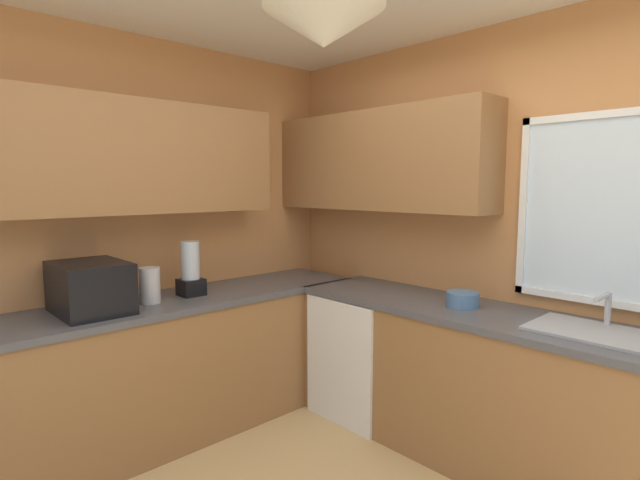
{
  "coord_description": "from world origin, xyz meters",
  "views": [
    {
      "loc": [
        1.29,
        -1.23,
        1.63
      ],
      "look_at": [
        -0.6,
        0.54,
        1.33
      ],
      "focal_mm": 27.15,
      "sensor_mm": 36.0,
      "label": 1
    }
  ],
  "objects_px": {
    "bowl": "(463,299)",
    "kettle": "(150,285)",
    "dishwasher": "(366,353)",
    "microwave": "(90,287)",
    "sink_assembly": "(597,331)",
    "blender_appliance": "(191,271)"
  },
  "relations": [
    {
      "from": "microwave",
      "to": "bowl",
      "type": "distance_m",
      "value": 2.18
    },
    {
      "from": "bowl",
      "to": "kettle",
      "type": "bearing_deg",
      "value": -135.96
    },
    {
      "from": "kettle",
      "to": "blender_appliance",
      "type": "bearing_deg",
      "value": 93.97
    },
    {
      "from": "dishwasher",
      "to": "bowl",
      "type": "distance_m",
      "value": 0.9
    },
    {
      "from": "bowl",
      "to": "sink_assembly",
      "type": "bearing_deg",
      "value": 0.51
    },
    {
      "from": "microwave",
      "to": "kettle",
      "type": "xyz_separation_m",
      "value": [
        0.02,
        0.34,
        -0.03
      ]
    },
    {
      "from": "kettle",
      "to": "blender_appliance",
      "type": "xyz_separation_m",
      "value": [
        -0.02,
        0.29,
        0.05
      ]
    },
    {
      "from": "kettle",
      "to": "bowl",
      "type": "height_order",
      "value": "kettle"
    },
    {
      "from": "dishwasher",
      "to": "kettle",
      "type": "distance_m",
      "value": 1.56
    },
    {
      "from": "microwave",
      "to": "kettle",
      "type": "relative_size",
      "value": 2.16
    },
    {
      "from": "dishwasher",
      "to": "microwave",
      "type": "distance_m",
      "value": 1.87
    },
    {
      "from": "dishwasher",
      "to": "microwave",
      "type": "bearing_deg",
      "value": -111.94
    },
    {
      "from": "kettle",
      "to": "bowl",
      "type": "bearing_deg",
      "value": 44.04
    },
    {
      "from": "dishwasher",
      "to": "sink_assembly",
      "type": "bearing_deg",
      "value": 1.43
    },
    {
      "from": "kettle",
      "to": "bowl",
      "type": "relative_size",
      "value": 1.16
    },
    {
      "from": "dishwasher",
      "to": "kettle",
      "type": "relative_size",
      "value": 3.85
    },
    {
      "from": "sink_assembly",
      "to": "kettle",
      "type": "bearing_deg",
      "value": -147.63
    },
    {
      "from": "kettle",
      "to": "sink_assembly",
      "type": "xyz_separation_m",
      "value": [
        2.1,
        1.33,
        -0.1
      ]
    },
    {
      "from": "sink_assembly",
      "to": "bowl",
      "type": "bearing_deg",
      "value": -179.49
    },
    {
      "from": "microwave",
      "to": "bowl",
      "type": "xyz_separation_m",
      "value": [
        1.39,
        1.67,
        -0.1
      ]
    },
    {
      "from": "kettle",
      "to": "sink_assembly",
      "type": "bearing_deg",
      "value": 32.37
    },
    {
      "from": "dishwasher",
      "to": "kettle",
      "type": "height_order",
      "value": "kettle"
    }
  ]
}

